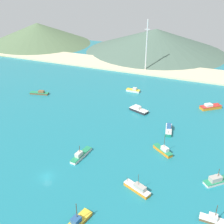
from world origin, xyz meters
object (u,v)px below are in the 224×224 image
(fishing_boat_6, at_px, (217,180))
(fishing_boat_7, at_px, (138,110))
(fishing_boat_0, at_px, (216,220))
(fishing_boat_3, at_px, (133,90))
(fishing_boat_12, at_px, (81,155))
(fishing_boat_1, at_px, (78,221))
(fishing_boat_8, at_px, (40,93))
(fishing_boat_10, at_px, (138,188))
(fishing_boat_11, at_px, (210,107))
(fishing_boat_5, at_px, (169,129))
(radio_tower, at_px, (147,46))
(fishing_boat_4, at_px, (163,150))

(fishing_boat_6, bearing_deg, fishing_boat_7, 134.89)
(fishing_boat_0, xyz_separation_m, fishing_boat_3, (-45.40, 71.50, 0.02))
(fishing_boat_7, bearing_deg, fishing_boat_3, 114.20)
(fishing_boat_7, xyz_separation_m, fishing_boat_12, (-7.49, -39.66, -0.05))
(fishing_boat_1, height_order, fishing_boat_8, fishing_boat_1)
(fishing_boat_10, relative_size, fishing_boat_12, 0.85)
(fishing_boat_8, distance_m, fishing_boat_11, 82.23)
(fishing_boat_11, bearing_deg, fishing_boat_7, -152.60)
(fishing_boat_1, relative_size, fishing_boat_11, 0.83)
(fishing_boat_0, bearing_deg, fishing_boat_5, 117.38)
(fishing_boat_3, bearing_deg, fishing_boat_12, -88.33)
(fishing_boat_3, relative_size, fishing_boat_10, 0.82)
(fishing_boat_7, xyz_separation_m, radio_tower, (-12.87, 54.12, 14.84))
(fishing_boat_3, bearing_deg, fishing_boat_0, -57.58)
(fishing_boat_8, xyz_separation_m, radio_tower, (38.88, 54.70, 15.04))
(fishing_boat_3, distance_m, fishing_boat_11, 38.63)
(fishing_boat_3, xyz_separation_m, fishing_boat_12, (1.76, -60.23, 0.06))
(fishing_boat_3, distance_m, fishing_boat_4, 54.05)
(radio_tower, bearing_deg, fishing_boat_7, -76.63)
(fishing_boat_0, xyz_separation_m, fishing_boat_7, (-36.16, 50.93, 0.14))
(fishing_boat_3, relative_size, radio_tower, 0.23)
(fishing_boat_5, bearing_deg, fishing_boat_0, -62.62)
(fishing_boat_7, height_order, fishing_boat_8, fishing_boat_7)
(fishing_boat_0, distance_m, fishing_boat_10, 21.42)
(fishing_boat_10, bearing_deg, fishing_boat_0, -8.53)
(fishing_boat_1, xyz_separation_m, fishing_boat_5, (11.09, 52.05, 0.13))
(fishing_boat_5, distance_m, fishing_boat_12, 36.29)
(fishing_boat_8, height_order, radio_tower, radio_tower)
(fishing_boat_4, bearing_deg, fishing_boat_11, 74.23)
(fishing_boat_3, height_order, fishing_boat_8, fishing_boat_3)
(fishing_boat_1, xyz_separation_m, fishing_boat_10, (10.08, 16.28, 0.14))
(fishing_boat_0, bearing_deg, fishing_boat_10, 171.47)
(fishing_boat_6, distance_m, fishing_boat_10, 23.80)
(fishing_boat_12, bearing_deg, fishing_boat_0, -14.48)
(fishing_boat_6, bearing_deg, fishing_boat_12, -174.51)
(fishing_boat_5, bearing_deg, fishing_boat_12, -130.30)
(fishing_boat_3, bearing_deg, fishing_boat_8, -153.55)
(fishing_boat_4, height_order, fishing_boat_5, fishing_boat_4)
(fishing_boat_11, distance_m, fishing_boat_12, 65.73)
(fishing_boat_11, bearing_deg, fishing_boat_3, 171.75)
(fishing_boat_0, relative_size, fishing_boat_5, 0.96)
(fishing_boat_4, distance_m, radio_tower, 87.36)
(fishing_boat_1, distance_m, fishing_boat_12, 27.34)
(fishing_boat_4, relative_size, fishing_boat_8, 0.79)
(fishing_boat_1, bearing_deg, fishing_boat_12, 116.94)
(fishing_boat_8, height_order, fishing_boat_10, fishing_boat_10)
(fishing_boat_5, xyz_separation_m, fishing_boat_8, (-67.74, 11.40, -0.26))
(fishing_boat_1, distance_m, fishing_boat_3, 85.77)
(fishing_boat_3, xyz_separation_m, fishing_boat_11, (38.23, -5.54, 0.15))
(fishing_boat_1, bearing_deg, fishing_boat_4, 71.77)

